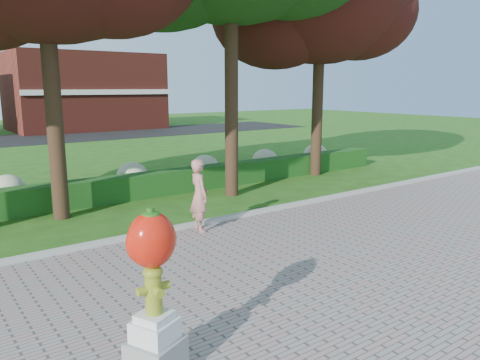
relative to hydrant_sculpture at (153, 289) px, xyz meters
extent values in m
plane|color=#244F13|center=(3.15, 2.26, -1.20)|extent=(100.00, 100.00, 0.00)
cube|color=gray|center=(3.15, -1.74, -1.18)|extent=(40.00, 14.00, 0.04)
cube|color=#ADADA5|center=(3.15, 5.26, -1.13)|extent=(40.00, 0.18, 0.15)
cube|color=#134012|center=(3.15, 9.26, -0.80)|extent=(24.00, 0.70, 0.80)
ellipsoid|color=#AEB489|center=(0.15, 10.26, -0.65)|extent=(1.10, 1.10, 0.99)
ellipsoid|color=#AEB489|center=(4.15, 10.26, -0.65)|extent=(1.10, 1.10, 0.99)
ellipsoid|color=#AEB489|center=(7.15, 10.26, -0.65)|extent=(1.10, 1.10, 0.99)
ellipsoid|color=#AEB489|center=(10.15, 10.26, -0.65)|extent=(1.10, 1.10, 0.99)
ellipsoid|color=#AEB489|center=(13.15, 10.26, -0.65)|extent=(1.10, 1.10, 0.99)
cube|color=maroon|center=(11.15, 36.26, 2.00)|extent=(12.00, 8.00, 6.40)
cylinder|color=black|center=(1.15, 8.26, 1.88)|extent=(0.44, 0.44, 6.16)
cylinder|color=black|center=(6.65, 7.76, 2.44)|extent=(0.44, 0.44, 7.28)
cylinder|color=black|center=(11.65, 8.76, 1.74)|extent=(0.44, 0.44, 5.88)
ellipsoid|color=black|center=(10.07, 9.60, 5.10)|extent=(5.04, 5.04, 4.03)
ellipsoid|color=black|center=(13.12, 8.13, 5.31)|extent=(4.62, 4.62, 3.70)
cube|color=gray|center=(0.00, 0.00, -0.92)|extent=(0.79, 0.79, 0.48)
cube|color=silver|center=(0.00, 0.00, -0.55)|extent=(0.63, 0.63, 0.27)
cube|color=silver|center=(0.00, 0.00, -0.37)|extent=(0.51, 0.51, 0.10)
cylinder|color=olive|center=(0.00, 0.00, -0.05)|extent=(0.21, 0.21, 0.54)
ellipsoid|color=olive|center=(0.00, 0.00, 0.22)|extent=(0.25, 0.25, 0.17)
cylinder|color=olive|center=(-0.15, 0.00, 0.01)|extent=(0.11, 0.11, 0.11)
cylinder|color=olive|center=(0.15, 0.00, 0.01)|extent=(0.11, 0.11, 0.11)
cylinder|color=olive|center=(0.00, -0.14, 0.01)|extent=(0.11, 0.11, 0.11)
cylinder|color=olive|center=(0.00, 0.00, 0.29)|extent=(0.08, 0.08, 0.05)
ellipsoid|color=red|center=(0.00, 0.00, 0.63)|extent=(0.60, 0.54, 0.70)
ellipsoid|color=red|center=(-0.17, 0.00, 0.61)|extent=(0.29, 0.29, 0.44)
ellipsoid|color=red|center=(0.17, 0.00, 0.61)|extent=(0.29, 0.29, 0.44)
cylinder|color=#235D15|center=(0.00, 0.00, 0.97)|extent=(0.10, 0.10, 0.11)
ellipsoid|color=#235D15|center=(0.00, 0.00, 0.95)|extent=(0.23, 0.23, 0.08)
imported|color=tan|center=(3.60, 4.86, -0.24)|extent=(0.53, 0.72, 1.84)
camera|label=1|loc=(-2.30, -4.94, 2.43)|focal=35.00mm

